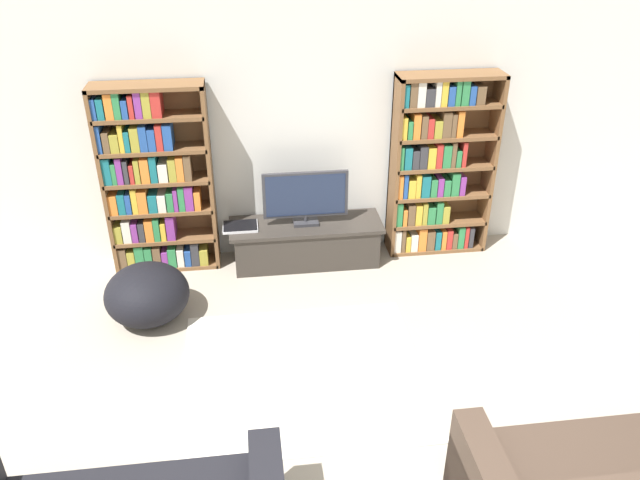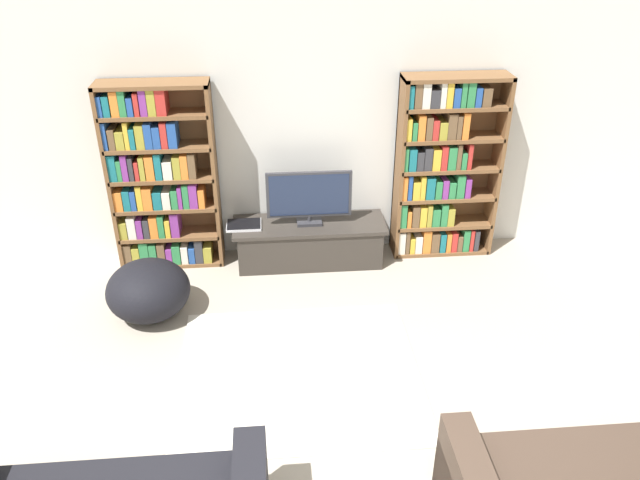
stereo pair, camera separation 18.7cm
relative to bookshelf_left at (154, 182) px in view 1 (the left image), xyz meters
The scene contains 8 objects.
wall_back 1.51m from the bookshelf_left, ahead, with size 8.80×0.06×2.60m.
bookshelf_left is the anchor object (origin of this frame).
bookshelf_right 2.68m from the bookshelf_left, ahead, with size 0.99×0.30×1.80m.
tv_stand 1.55m from the bookshelf_left, ahead, with size 1.47×0.50×0.42m.
television 1.41m from the bookshelf_left, ahead, with size 0.81×0.16×0.53m.
laptop 0.89m from the bookshelf_left, ahead, with size 0.33×0.24×0.03m.
area_rug 2.31m from the bookshelf_left, 56.15° to the right, with size 1.83×1.63×0.02m.
beanbag_ottoman 1.10m from the bookshelf_left, 92.77° to the right, with size 0.71×0.71×0.50m, color black.
Camera 1 is at (-0.59, -1.37, 3.24)m, focal length 35.00 mm.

